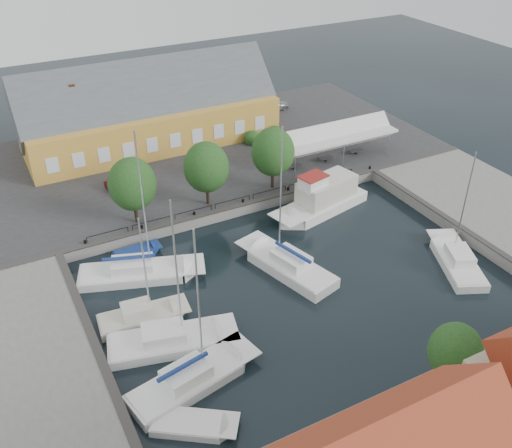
{
  "coord_description": "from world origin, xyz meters",
  "views": [
    {
      "loc": [
        -19.72,
        -31.57,
        28.5
      ],
      "look_at": [
        0.0,
        6.0,
        1.5
      ],
      "focal_mm": 40.0,
      "sensor_mm": 36.0,
      "label": 1
    }
  ],
  "objects_px": {
    "tent_canopy": "(335,136)",
    "launch_sw": "(193,426)",
    "warehouse": "(144,114)",
    "west_boat_b": "(142,319)",
    "car_silver": "(272,105)",
    "east_boat_c": "(456,262)",
    "west_boat_a": "(139,274)",
    "center_sailboat": "(287,267)",
    "trawler": "(322,201)",
    "west_boat_c": "(170,343)",
    "launch_nw": "(137,254)",
    "west_boat_d": "(192,381)",
    "car_red": "(124,187)"
  },
  "relations": [
    {
      "from": "trawler",
      "to": "east_boat_c",
      "type": "bearing_deg",
      "value": -68.33
    },
    {
      "from": "center_sailboat",
      "to": "warehouse",
      "type": "bearing_deg",
      "value": 95.43
    },
    {
      "from": "warehouse",
      "to": "tent_canopy",
      "type": "height_order",
      "value": "warehouse"
    },
    {
      "from": "warehouse",
      "to": "west_boat_b",
      "type": "xyz_separation_m",
      "value": [
        -9.91,
        -28.2,
        -4.17
      ]
    },
    {
      "from": "car_silver",
      "to": "trawler",
      "type": "bearing_deg",
      "value": 157.44
    },
    {
      "from": "west_boat_c",
      "to": "launch_nw",
      "type": "xyz_separation_m",
      "value": [
        1.34,
        11.6,
        -0.17
      ]
    },
    {
      "from": "tent_canopy",
      "to": "east_boat_c",
      "type": "xyz_separation_m",
      "value": [
        -1.04,
        -19.82,
        -3.43
      ]
    },
    {
      "from": "launch_nw",
      "to": "west_boat_b",
      "type": "bearing_deg",
      "value": -105.32
    },
    {
      "from": "west_boat_d",
      "to": "launch_nw",
      "type": "height_order",
      "value": "west_boat_d"
    },
    {
      "from": "launch_nw",
      "to": "west_boat_d",
      "type": "bearing_deg",
      "value": -94.83
    },
    {
      "from": "tent_canopy",
      "to": "launch_sw",
      "type": "relative_size",
      "value": 2.61
    },
    {
      "from": "west_boat_d",
      "to": "center_sailboat",
      "type": "bearing_deg",
      "value": 33.36
    },
    {
      "from": "west_boat_a",
      "to": "west_boat_d",
      "type": "bearing_deg",
      "value": -92.22
    },
    {
      "from": "warehouse",
      "to": "west_boat_b",
      "type": "bearing_deg",
      "value": -109.35
    },
    {
      "from": "trawler",
      "to": "west_boat_a",
      "type": "distance_m",
      "value": 19.07
    },
    {
      "from": "warehouse",
      "to": "center_sailboat",
      "type": "xyz_separation_m",
      "value": [
        2.64,
        -27.8,
        -4.06
      ]
    },
    {
      "from": "east_boat_c",
      "to": "launch_sw",
      "type": "relative_size",
      "value": 1.97
    },
    {
      "from": "tent_canopy",
      "to": "launch_sw",
      "type": "xyz_separation_m",
      "value": [
        -26.72,
        -24.7,
        -3.59
      ]
    },
    {
      "from": "west_boat_a",
      "to": "west_boat_b",
      "type": "height_order",
      "value": "west_boat_a"
    },
    {
      "from": "tent_canopy",
      "to": "launch_sw",
      "type": "height_order",
      "value": "tent_canopy"
    },
    {
      "from": "tent_canopy",
      "to": "car_silver",
      "type": "bearing_deg",
      "value": 86.34
    },
    {
      "from": "car_silver",
      "to": "warehouse",
      "type": "bearing_deg",
      "value": 90.65
    },
    {
      "from": "center_sailboat",
      "to": "west_boat_a",
      "type": "height_order",
      "value": "west_boat_a"
    },
    {
      "from": "west_boat_a",
      "to": "trawler",
      "type": "bearing_deg",
      "value": 5.82
    },
    {
      "from": "center_sailboat",
      "to": "west_boat_d",
      "type": "relative_size",
      "value": 1.07
    },
    {
      "from": "tent_canopy",
      "to": "trawler",
      "type": "xyz_separation_m",
      "value": [
        -6.09,
        -7.1,
        -2.67
      ]
    },
    {
      "from": "west_boat_b",
      "to": "launch_nw",
      "type": "xyz_separation_m",
      "value": [
        2.28,
        8.34,
        -0.17
      ]
    },
    {
      "from": "warehouse",
      "to": "trawler",
      "type": "bearing_deg",
      "value": -63.39
    },
    {
      "from": "tent_canopy",
      "to": "center_sailboat",
      "type": "relative_size",
      "value": 1.07
    },
    {
      "from": "car_silver",
      "to": "west_boat_a",
      "type": "bearing_deg",
      "value": 128.23
    },
    {
      "from": "tent_canopy",
      "to": "west_boat_d",
      "type": "distance_m",
      "value": 33.6
    },
    {
      "from": "car_red",
      "to": "warehouse",
      "type": "bearing_deg",
      "value": 35.24
    },
    {
      "from": "center_sailboat",
      "to": "west_boat_c",
      "type": "relative_size",
      "value": 1.07
    },
    {
      "from": "tent_canopy",
      "to": "trawler",
      "type": "height_order",
      "value": "trawler"
    },
    {
      "from": "trawler",
      "to": "launch_nw",
      "type": "xyz_separation_m",
      "value": [
        -18.12,
        1.1,
        -0.93
      ]
    },
    {
      "from": "car_silver",
      "to": "west_boat_b",
      "type": "distance_m",
      "value": 40.74
    },
    {
      "from": "trawler",
      "to": "west_boat_c",
      "type": "height_order",
      "value": "west_boat_c"
    },
    {
      "from": "warehouse",
      "to": "launch_sw",
      "type": "relative_size",
      "value": 5.31
    },
    {
      "from": "warehouse",
      "to": "tent_canopy",
      "type": "bearing_deg",
      "value": -39.86
    },
    {
      "from": "car_red",
      "to": "west_boat_d",
      "type": "relative_size",
      "value": 0.34
    },
    {
      "from": "center_sailboat",
      "to": "west_boat_b",
      "type": "bearing_deg",
      "value": -178.19
    },
    {
      "from": "trawler",
      "to": "west_boat_c",
      "type": "distance_m",
      "value": 22.13
    },
    {
      "from": "warehouse",
      "to": "west_boat_b",
      "type": "height_order",
      "value": "warehouse"
    },
    {
      "from": "east_boat_c",
      "to": "launch_sw",
      "type": "distance_m",
      "value": 26.14
    },
    {
      "from": "car_red",
      "to": "tent_canopy",
      "type": "bearing_deg",
      "value": -34.08
    },
    {
      "from": "car_silver",
      "to": "east_boat_c",
      "type": "xyz_separation_m",
      "value": [
        -2.04,
        -35.5,
        -1.53
      ]
    },
    {
      "from": "warehouse",
      "to": "west_boat_c",
      "type": "distance_m",
      "value": 32.98
    },
    {
      "from": "west_boat_d",
      "to": "launch_sw",
      "type": "relative_size",
      "value": 2.26
    },
    {
      "from": "west_boat_a",
      "to": "west_boat_b",
      "type": "bearing_deg",
      "value": -105.33
    },
    {
      "from": "west_boat_c",
      "to": "west_boat_a",
      "type": "bearing_deg",
      "value": 86.61
    }
  ]
}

